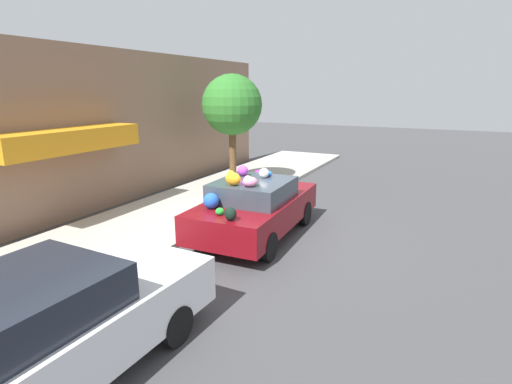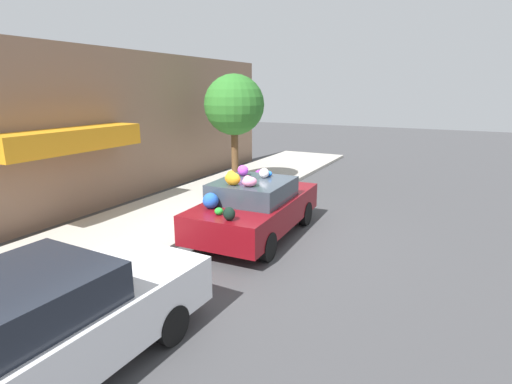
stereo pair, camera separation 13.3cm
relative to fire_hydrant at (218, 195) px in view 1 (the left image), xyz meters
The scene contains 7 objects.
ground_plane 2.26m from the fire_hydrant, 126.61° to the right, with size 60.00×60.00×0.00m, color #424244.
sidewalk_curb 1.66m from the fire_hydrant, 145.05° to the left, with size 24.00×3.20×0.12m.
building_facade 3.88m from the fire_hydrant, 114.36° to the left, with size 18.00×1.20×4.53m.
street_tree 3.68m from the fire_hydrant, 20.98° to the left, with size 2.05×2.05×3.78m.
fire_hydrant is the anchor object (origin of this frame).
art_car 2.33m from the fire_hydrant, 125.91° to the right, with size 4.02×1.97×1.66m.
parked_car_plain 7.26m from the fire_hydrant, 164.63° to the right, with size 4.62×1.92×1.44m.
Camera 1 is at (-8.03, -4.14, 3.40)m, focal length 28.00 mm.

